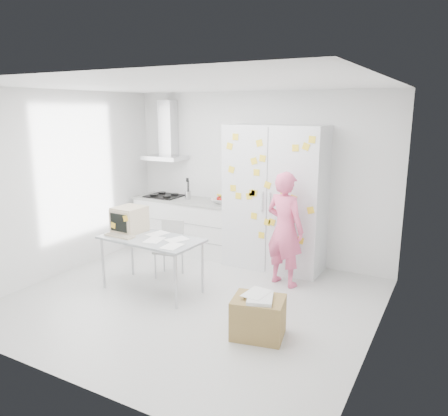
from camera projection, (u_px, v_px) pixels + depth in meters
The scene contains 10 objects.
floor at pixel (192, 301), 5.67m from camera, with size 4.50×4.00×0.02m, color silver.
walls at pixel (218, 189), 5.98m from camera, with size 4.52×4.01×2.70m.
ceiling at pixel (188, 85), 5.07m from camera, with size 4.50×4.00×0.02m, color white.
counter_run at pixel (186, 224), 7.58m from camera, with size 1.84×0.63×1.28m.
range_hood at pixel (167, 137), 7.58m from camera, with size 0.70×0.48×1.01m.
tall_cabinet at pixel (275, 198), 6.64m from camera, with size 1.50×0.68×2.20m.
person at pixel (285, 229), 6.03m from camera, with size 0.59×0.39×1.61m, color #F25E89.
desk at pixel (137, 228), 5.98m from camera, with size 1.42×0.76×1.10m.
chair at pixel (170, 245), 6.45m from camera, with size 0.44×0.44×0.82m.
cardboard_box at pixel (258, 317), 4.73m from camera, with size 0.63×0.54×0.48m.
Camera 1 is at (2.90, -4.41, 2.43)m, focal length 35.00 mm.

